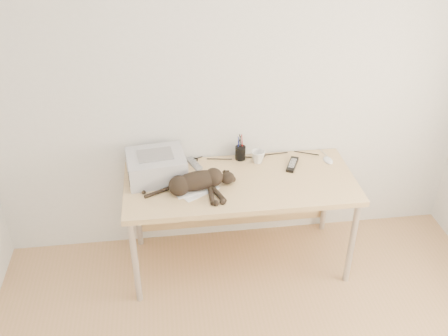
{
  "coord_description": "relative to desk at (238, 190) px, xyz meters",
  "views": [
    {
      "loc": [
        -0.48,
        -1.43,
        2.66
      ],
      "look_at": [
        -0.12,
        1.34,
        0.89
      ],
      "focal_mm": 40.0,
      "sensor_mm": 36.0,
      "label": 1
    }
  ],
  "objects": [
    {
      "name": "mug",
      "position": [
        0.16,
        0.14,
        0.18
      ],
      "size": [
        0.14,
        0.14,
        0.09
      ],
      "primitive_type": "imported",
      "rotation": [
        0.0,
        0.0,
        0.62
      ],
      "color": "silver",
      "rests_on": "desk"
    },
    {
      "name": "papers",
      "position": [
        -0.32,
        -0.13,
        0.14
      ],
      "size": [
        0.35,
        0.3,
        0.01
      ],
      "color": "white",
      "rests_on": "desk"
    },
    {
      "name": "remote_grey",
      "position": [
        -0.3,
        0.16,
        0.14
      ],
      "size": [
        0.11,
        0.18,
        0.02
      ],
      "primitive_type": "cube",
      "rotation": [
        0.0,
        0.0,
        0.38
      ],
      "color": "gray",
      "rests_on": "desk"
    },
    {
      "name": "wall_back",
      "position": [
        0.0,
        0.27,
        0.69
      ],
      "size": [
        3.5,
        0.0,
        3.5
      ],
      "primitive_type": "plane",
      "rotation": [
        1.57,
        0.0,
        0.0
      ],
      "color": "silver",
      "rests_on": "floor"
    },
    {
      "name": "remote_black",
      "position": [
        0.4,
        0.06,
        0.14
      ],
      "size": [
        0.13,
        0.2,
        0.02
      ],
      "primitive_type": "cube",
      "rotation": [
        0.0,
        0.0,
        -0.44
      ],
      "color": "black",
      "rests_on": "desk"
    },
    {
      "name": "cat",
      "position": [
        -0.32,
        -0.16,
        0.19
      ],
      "size": [
        0.63,
        0.3,
        0.14
      ],
      "rotation": [
        0.0,
        0.0,
        0.21
      ],
      "color": "black",
      "rests_on": "desk"
    },
    {
      "name": "printer",
      "position": [
        -0.57,
        0.04,
        0.22
      ],
      "size": [
        0.43,
        0.38,
        0.19
      ],
      "color": "#B9B9BE",
      "rests_on": "desk"
    },
    {
      "name": "cable_tangle",
      "position": [
        0.0,
        0.22,
        0.14
      ],
      "size": [
        1.36,
        0.07,
        0.01
      ],
      "primitive_type": null,
      "color": "black",
      "rests_on": "desk"
    },
    {
      "name": "mouse",
      "position": [
        0.68,
        0.09,
        0.15
      ],
      "size": [
        0.08,
        0.11,
        0.03
      ],
      "primitive_type": "ellipsoid",
      "rotation": [
        0.0,
        0.0,
        0.14
      ],
      "color": "white",
      "rests_on": "desk"
    },
    {
      "name": "pen_cup",
      "position": [
        0.04,
        0.2,
        0.19
      ],
      "size": [
        0.08,
        0.08,
        0.19
      ],
      "color": "black",
      "rests_on": "desk"
    },
    {
      "name": "desk",
      "position": [
        0.0,
        0.0,
        0.0
      ],
      "size": [
        1.6,
        0.7,
        0.74
      ],
      "color": "#DFC382",
      "rests_on": "floor"
    }
  ]
}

